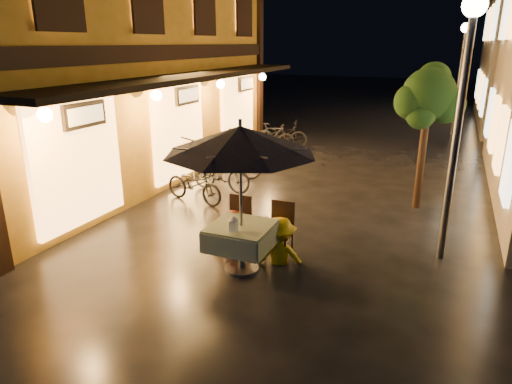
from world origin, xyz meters
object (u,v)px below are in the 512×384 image
at_px(patio_umbrella, 240,140).
at_px(cafe_table, 241,236).
at_px(person_yellow, 280,219).
at_px(table_lantern, 233,223).
at_px(streetlamp_near, 464,85).
at_px(bicycle_0, 194,184).
at_px(person_orange, 233,211).

bearing_deg(patio_umbrella, cafe_table, 90.00).
distance_m(cafe_table, person_yellow, 0.73).
xyz_separation_m(table_lantern, person_yellow, (0.46, 0.81, -0.16)).
relative_size(cafe_table, person_yellow, 0.65).
bearing_deg(streetlamp_near, cafe_table, -149.66).
xyz_separation_m(person_yellow, bicycle_0, (-2.86, 2.05, -0.33)).
bearing_deg(bicycle_0, person_yellow, -113.60).
relative_size(person_orange, person_yellow, 1.02).
relative_size(table_lantern, person_yellow, 0.17).
height_order(table_lantern, person_orange, person_orange).
relative_size(person_yellow, bicycle_0, 0.94).
relative_size(patio_umbrella, table_lantern, 9.84).
xyz_separation_m(cafe_table, person_orange, (-0.40, 0.52, 0.19)).
relative_size(cafe_table, table_lantern, 3.96).
bearing_deg(person_yellow, bicycle_0, -55.46).
distance_m(person_orange, person_yellow, 0.86).
relative_size(patio_umbrella, bicycle_0, 1.53).
relative_size(table_lantern, bicycle_0, 0.16).
distance_m(cafe_table, patio_umbrella, 1.56).
xyz_separation_m(cafe_table, table_lantern, (0.00, -0.27, 0.33)).
distance_m(person_yellow, bicycle_0, 3.53).
bearing_deg(person_orange, table_lantern, 110.55).
xyz_separation_m(streetlamp_near, patio_umbrella, (-2.97, -1.74, -0.77)).
bearing_deg(streetlamp_near, person_orange, -160.06).
bearing_deg(cafe_table, person_orange, 127.87).
bearing_deg(bicycle_0, streetlamp_near, -86.97).
xyz_separation_m(person_orange, bicycle_0, (-2.00, 2.08, -0.35)).
bearing_deg(bicycle_0, person_orange, -124.00).
xyz_separation_m(patio_umbrella, person_yellow, (0.46, 0.54, -1.39)).
xyz_separation_m(streetlamp_near, cafe_table, (-2.97, -1.74, -2.33)).
distance_m(person_orange, bicycle_0, 2.90).
bearing_deg(cafe_table, patio_umbrella, -90.00).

